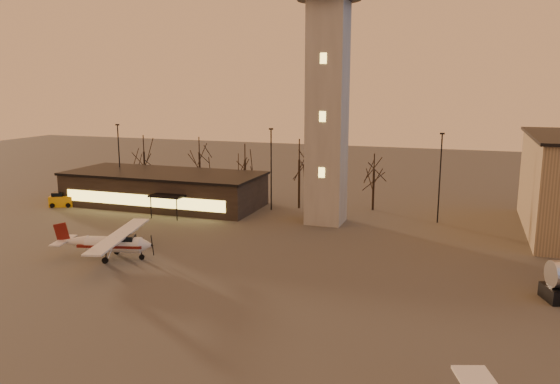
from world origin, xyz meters
name	(u,v)px	position (x,y,z in m)	size (l,w,h in m)	color
ground	(205,334)	(0.00, 0.00, 0.00)	(220.00, 220.00, 0.00)	#403D3B
control_tower	(328,75)	(0.00, 30.00, 16.33)	(6.80, 6.80, 32.60)	gray
terminal	(164,189)	(-21.99, 31.98, 2.16)	(25.40, 12.20, 4.30)	black
light_poles	(333,174)	(0.50, 31.00, 5.41)	(58.50, 12.25, 10.14)	black
tree_row	(245,156)	(-13.70, 39.16, 5.94)	(37.20, 9.20, 8.80)	black
cessna_rear	(116,247)	(-14.33, 10.91, 1.12)	(9.53, 11.88, 3.28)	silver
service_cart	(62,201)	(-34.05, 26.98, 0.71)	(3.31, 2.73, 1.86)	#EBA60D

